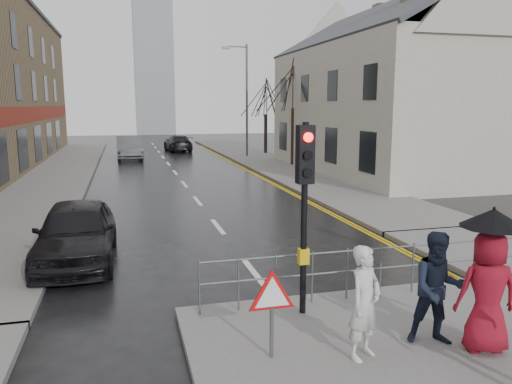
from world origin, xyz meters
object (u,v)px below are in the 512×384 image
pedestrian_with_umbrella (489,277)px  pedestrian_b (438,289)px  car_mid (130,148)px  pedestrian_a (365,303)px  car_parked (76,232)px

pedestrian_with_umbrella → pedestrian_b: bearing=146.1°
car_mid → pedestrian_a: bearing=-85.8°
pedestrian_a → pedestrian_with_umbrella: 1.91m
pedestrian_a → pedestrian_b: bearing=-25.9°
pedestrian_a → car_parked: size_ratio=0.38×
pedestrian_a → car_mid: pedestrian_a is taller
pedestrian_b → car_mid: bearing=115.8°
car_parked → car_mid: bearing=87.2°
pedestrian_a → car_mid: bearing=64.5°
car_mid → pedestrian_with_umbrella: bearing=-82.5°
pedestrian_a → car_parked: 7.77m
car_mid → pedestrian_b: bearing=-83.4°
pedestrian_a → pedestrian_b: pedestrian_b is taller
pedestrian_a → car_parked: bearing=94.6°
car_parked → car_mid: 24.48m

